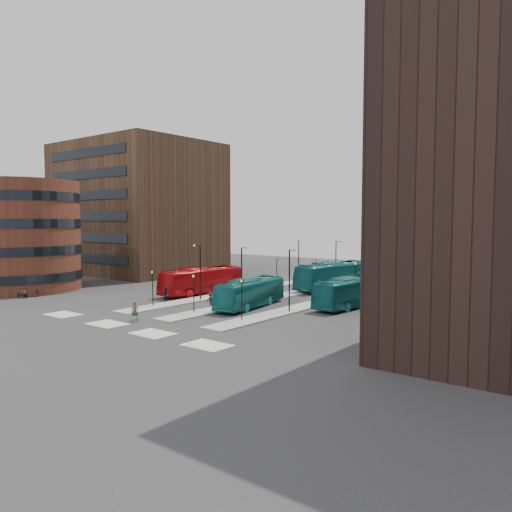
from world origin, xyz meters
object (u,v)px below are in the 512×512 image
Objects in this scene: suitcase at (135,319)px; teal_bus_b at (334,275)px; bicycle_mid at (24,293)px; commuter_b at (234,303)px; bicycle_near at (20,295)px; teal_bus_a at (251,293)px; teal_bus_d at (425,270)px; commuter_c at (210,300)px; traveller at (135,311)px; teal_bus_c at (354,292)px; bicycle_far at (36,292)px; red_bus at (202,280)px; commuter_a at (166,295)px.

suitcase is 0.04× the size of teal_bus_b.
commuter_b is at bearing -69.26° from bicycle_mid.
bicycle_near is 0.44m from bicycle_mid.
teal_bus_a is 0.89× the size of teal_bus_d.
teal_bus_a is at bearing 143.59° from commuter_c.
suitcase is 0.28× the size of traveller.
teal_bus_d is 54.19m from bicycle_near.
bicycle_mid is at bearing -52.31° from commuter_c.
teal_bus_b reaches higher than suitcase.
bicycle_near is (-24.80, -9.00, -0.42)m from commuter_b.
bicycle_mid is at bearing -7.72° from bicycle_near.
teal_bus_c reaches higher than bicycle_far.
teal_bus_a is at bearing 26.46° from commuter_b.
red_bus reaches higher than commuter_b.
teal_bus_a is 6.26× the size of traveller.
bicycle_far is (-31.31, -42.29, -1.21)m from teal_bus_d.
teal_bus_a is 12.48m from traveller.
teal_bus_b is 19.96m from commuter_b.
teal_bus_b is (3.44, 29.35, 1.57)m from suitcase.
red_bus is 19.15m from teal_bus_c.
red_bus is 7.82× the size of bicycle_near.
teal_bus_a is 26.56m from bicycle_far.
traveller is at bearing -63.63° from red_bus.
commuter_a is at bearing -113.95° from teal_bus_d.
red_bus reaches higher than commuter_c.
red_bus is 1.09× the size of teal_bus_a.
teal_bus_a is at bearing -135.65° from teal_bus_c.
suitcase is 0.04× the size of red_bus.
teal_bus_a is 6.61× the size of commuter_b.
commuter_a is (-9.62, -2.97, -0.74)m from teal_bus_a.
commuter_a is 0.94× the size of commuter_b.
traveller reaches higher than bicycle_far.
teal_bus_d is 7.92× the size of commuter_a.
bicycle_far reaches higher than suitcase.
suitcase is at bearing -90.04° from teal_bus_b.
teal_bus_b reaches higher than bicycle_mid.
red_bus is 6.45× the size of bicycle_mid.
teal_bus_b is 8.43× the size of commuter_c.
commuter_c reaches higher than suitcase.
bicycle_near is at bearing 142.20° from traveller.
commuter_b is at bearing 100.16° from commuter_c.
bicycle_far is at bearing -55.83° from commuter_c.
teal_bus_a reaches higher than bicycle_far.
red_bus is 11.15m from teal_bus_a.
commuter_b is 26.25m from bicycle_mid.
commuter_b is (10.76, -6.51, -0.83)m from red_bus.
teal_bus_c is 7.35× the size of commuter_a.
commuter_b is at bearing -99.57° from teal_bus_d.
red_bus is (-7.32, 15.92, 1.40)m from suitcase.
commuter_c is 23.11m from bicycle_mid.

